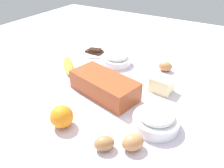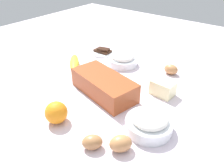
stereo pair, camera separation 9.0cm
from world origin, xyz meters
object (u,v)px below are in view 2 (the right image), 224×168
object	(u,v)px
butter_block	(163,88)
egg_beside_bowl	(121,143)
egg_loose	(171,69)
flour_bowl	(149,122)
egg_near_butter	(92,142)
chocolate_plate	(103,52)
loaf_pan	(104,85)
sugar_bowl	(123,59)
banana	(74,63)
orange_fruit	(56,113)

from	to	relation	value
butter_block	egg_beside_bowl	size ratio (longest dim) A/B	1.34
egg_loose	flour_bowl	bearing A→B (deg)	-74.71
flour_bowl	egg_near_butter	distance (m)	0.19
chocolate_plate	butter_block	bearing A→B (deg)	-19.91
egg_near_butter	egg_loose	bearing A→B (deg)	91.45
flour_bowl	chocolate_plate	world-z (taller)	flour_bowl
egg_beside_bowl	chocolate_plate	xyz separation A→B (m)	(-0.49, 0.50, -0.02)
loaf_pan	sugar_bowl	size ratio (longest dim) A/B	2.10
chocolate_plate	loaf_pan	bearing A→B (deg)	-49.40
banana	egg_near_butter	size ratio (longest dim) A/B	3.07
egg_near_butter	chocolate_plate	distance (m)	0.69
sugar_bowl	egg_beside_bowl	size ratio (longest dim) A/B	2.14
egg_near_butter	egg_beside_bowl	size ratio (longest dim) A/B	0.92
banana	egg_loose	world-z (taller)	egg_loose
chocolate_plate	egg_loose	bearing A→B (deg)	2.16
banana	butter_block	distance (m)	0.46
loaf_pan	flour_bowl	distance (m)	0.26
loaf_pan	egg_loose	bearing A→B (deg)	78.51
banana	egg_beside_bowl	size ratio (longest dim) A/B	2.82
butter_block	egg_beside_bowl	xyz separation A→B (m)	(0.04, -0.34, -0.00)
butter_block	egg_loose	distance (m)	0.18
sugar_bowl	egg_beside_bowl	world-z (taller)	sugar_bowl
orange_fruit	egg_near_butter	xyz separation A→B (m)	(0.17, -0.01, -0.02)
loaf_pan	egg_loose	xyz separation A→B (m)	(0.14, 0.32, -0.02)
flour_bowl	orange_fruit	xyz separation A→B (m)	(-0.27, -0.16, 0.01)
sugar_bowl	orange_fruit	distance (m)	0.49
loaf_pan	orange_fruit	bearing A→B (deg)	-81.48
flour_bowl	egg_near_butter	xyz separation A→B (m)	(-0.09, -0.17, -0.01)
sugar_bowl	butter_block	xyz separation A→B (m)	(0.28, -0.12, 0.00)
egg_near_butter	egg_beside_bowl	bearing A→B (deg)	32.20
banana	chocolate_plate	xyz separation A→B (m)	(0.01, 0.21, -0.01)
chocolate_plate	sugar_bowl	bearing A→B (deg)	-14.76
butter_block	egg_beside_bowl	distance (m)	0.34
butter_block	chocolate_plate	bearing A→B (deg)	160.09
flour_bowl	sugar_bowl	world-z (taller)	flour_bowl
butter_block	egg_beside_bowl	bearing A→B (deg)	-83.64
flour_bowl	egg_loose	bearing A→B (deg)	105.29
flour_bowl	egg_near_butter	size ratio (longest dim) A/B	2.49
egg_beside_bowl	banana	bearing A→B (deg)	149.47
sugar_bowl	egg_near_butter	xyz separation A→B (m)	(0.25, -0.50, -0.01)
sugar_bowl	egg_near_butter	distance (m)	0.56
sugar_bowl	butter_block	size ratio (longest dim) A/B	1.60
banana	chocolate_plate	distance (m)	0.21
loaf_pan	banana	xyz separation A→B (m)	(-0.27, 0.09, -0.02)
butter_block	chocolate_plate	world-z (taller)	butter_block
orange_fruit	butter_block	world-z (taller)	orange_fruit
egg_loose	butter_block	bearing A→B (deg)	-75.17
egg_beside_bowl	egg_loose	distance (m)	0.52
loaf_pan	chocolate_plate	world-z (taller)	loaf_pan
loaf_pan	egg_near_butter	xyz separation A→B (m)	(0.16, -0.24, -0.02)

